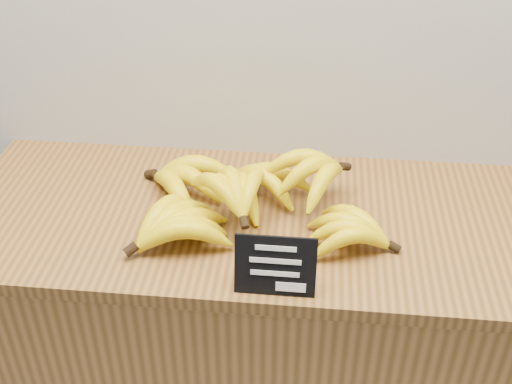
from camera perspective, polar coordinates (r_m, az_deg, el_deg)
name	(u,v)px	position (r m, az deg, el deg)	size (l,w,h in m)	color
counter	(258,363)	(1.71, 0.18, -14.94)	(1.29, 0.50, 0.90)	#A67235
counter_top	(258,219)	(1.38, 0.21, -2.40)	(1.30, 0.54, 0.03)	brown
chalkboard_sign	(275,266)	(1.15, 1.72, -6.61)	(0.15, 0.01, 0.12)	black
banana_pile	(245,195)	(1.34, -0.97, -0.26)	(0.56, 0.40, 0.12)	yellow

